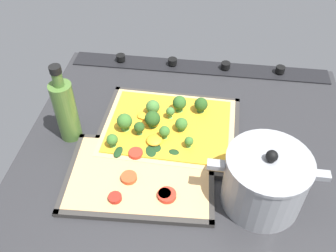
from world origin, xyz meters
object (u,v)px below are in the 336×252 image
object	(u,v)px
veggie_pizza_back	(141,175)
cooking_pot	(265,181)
baking_tray_back	(140,177)
oil_bottle	(66,110)
broccoli_pizza	(166,124)
baking_tray_front	(169,129)

from	to	relation	value
veggie_pizza_back	cooking_pot	size ratio (longest dim) A/B	1.33
baking_tray_back	oil_bottle	xyz separation A→B (cm)	(19.80, -11.29, 8.32)
broccoli_pizza	veggie_pizza_back	bearing A→B (deg)	77.16
baking_tray_front	baking_tray_back	xyz separation A→B (cm)	(4.59, 16.19, 0.01)
broccoli_pizza	oil_bottle	size ratio (longest dim) A/B	1.59
baking_tray_front	oil_bottle	bearing A→B (deg)	11.36
baking_tray_back	veggie_pizza_back	xyz separation A→B (cm)	(-0.14, 0.02, 0.68)
baking_tray_front	oil_bottle	world-z (taller)	oil_bottle
baking_tray_front	cooking_pot	size ratio (longest dim) A/B	1.50
baking_tray_back	cooking_pot	size ratio (longest dim) A/B	1.44
veggie_pizza_back	broccoli_pizza	bearing A→B (deg)	-102.84
cooking_pot	broccoli_pizza	bearing A→B (deg)	-39.03
baking_tray_back	broccoli_pizza	bearing A→B (deg)	-103.31
broccoli_pizza	veggie_pizza_back	xyz separation A→B (cm)	(3.70, 16.24, -0.92)
broccoli_pizza	cooking_pot	xyz separation A→B (cm)	(-22.84, 18.51, 4.57)
broccoli_pizza	oil_bottle	xyz separation A→B (cm)	(23.64, 4.92, 6.72)
oil_bottle	veggie_pizza_back	bearing A→B (deg)	150.43
baking_tray_front	baking_tray_back	world-z (taller)	same
cooking_pot	oil_bottle	world-z (taller)	oil_bottle
baking_tray_back	oil_bottle	world-z (taller)	oil_bottle
baking_tray_front	veggie_pizza_back	distance (cm)	16.83
broccoli_pizza	baking_tray_back	bearing A→B (deg)	76.69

